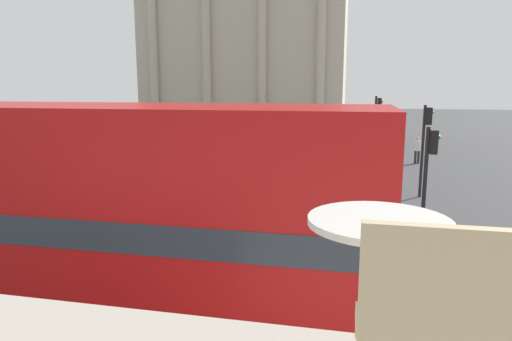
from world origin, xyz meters
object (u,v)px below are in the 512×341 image
Objects in this scene: traffic_light_far at (376,123)px; pedestrian_white at (417,148)px; cafe_dining_table at (377,262)px; pedestrian_red at (184,161)px; traffic_light_near at (429,166)px; plaza_building_left at (247,14)px; double_decker_bus at (70,214)px; traffic_light_mid at (425,138)px; cafe_chair_0 at (423,340)px.

traffic_light_far is 2.54× the size of pedestrian_white.
traffic_light_far is (1.02, 23.38, -1.15)m from cafe_dining_table.
pedestrian_red is at bearing -153.93° from traffic_light_far.
pedestrian_white is (1.55, 14.50, -1.32)m from traffic_light_near.
plaza_building_left reaches higher than traffic_light_far.
pedestrian_white is (11.82, 7.79, -0.07)m from pedestrian_red.
plaza_building_left reaches higher than double_decker_bus.
pedestrian_red is at bearing 146.86° from traffic_light_near.
traffic_light_near is at bearing -69.36° from plaza_building_left.
traffic_light_far reaches higher than traffic_light_near.
cafe_dining_table is 0.43× the size of pedestrian_red.
plaza_building_left reaches higher than pedestrian_white.
traffic_light_far is at bearing -90.90° from pedestrian_white.
traffic_light_mid is 9.08m from pedestrian_white.
double_decker_bus is 7.12m from cafe_dining_table.
traffic_light_near is 5.65m from traffic_light_mid.
cafe_chair_0 reaches higher than pedestrian_white.
cafe_chair_0 reaches higher than traffic_light_near.
double_decker_bus is 11.87× the size of cafe_chair_0.
plaza_building_left is at bearing 100.06° from cafe_chair_0.
traffic_light_near is (7.01, 7.23, -0.11)m from double_decker_bus.
traffic_light_near is 14.64m from pedestrian_white.
pedestrian_red is at bearing 99.61° from double_decker_bus.
traffic_light_near is (1.97, 12.72, -1.54)m from cafe_chair_0.
double_decker_bus is 23.40m from pedestrian_white.
plaza_building_left reaches higher than traffic_light_near.
traffic_light_far reaches higher than traffic_light_mid.
plaza_building_left is 35.08m from pedestrian_red.
pedestrian_red is at bearing -109.10° from pedestrian_white.
traffic_light_near is 0.89× the size of traffic_light_mid.
traffic_light_mid is 11.09m from pedestrian_red.
double_decker_bus reaches higher than pedestrian_red.
traffic_light_mid is 5.87m from traffic_light_far.
cafe_chair_0 is 18.55m from traffic_light_mid.
pedestrian_red is 1.07× the size of pedestrian_white.
traffic_light_near is 1.99× the size of pedestrian_red.
traffic_light_near is at bearing 42.33° from double_decker_bus.
cafe_chair_0 is at bearing -124.97° from pedestrian_red.
plaza_building_left is at bearing 160.87° from pedestrian_white.
pedestrian_red is (-10.93, 1.11, -1.51)m from traffic_light_mid.
traffic_light_far is at bearing 87.49° from cafe_dining_table.
traffic_light_near is at bearing -96.69° from traffic_light_mid.
traffic_light_near is 12.34m from pedestrian_red.
double_decker_bus is 0.42× the size of plaza_building_left.
plaza_building_left reaches higher than traffic_light_mid.
traffic_light_mid is (15.49, -33.79, -10.40)m from plaza_building_left.
double_decker_bus is at bearing -134.95° from pedestrian_red.
cafe_dining_table is 12.44m from traffic_light_near.
cafe_dining_table is 0.19× the size of traffic_light_mid.
traffic_light_far is (13.78, -28.17, -10.25)m from plaza_building_left.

